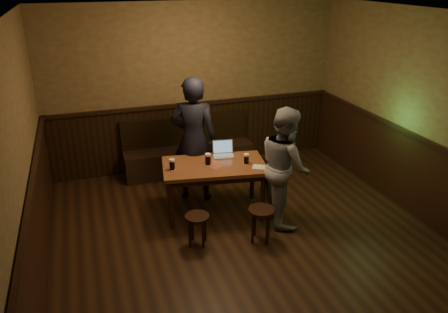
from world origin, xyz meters
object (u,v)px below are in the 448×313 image
Objects in this scene: pint_right at (246,159)px; stool_right at (261,215)px; pub_table at (214,171)px; laptop at (223,152)px; pint_left at (172,164)px; bench at (188,154)px; pint_mid at (208,159)px; stool_left at (197,221)px; person_suit at (194,140)px; person_grey at (285,166)px.

stool_right is at bearing -95.88° from pint_right.
laptop is at bearing 59.13° from pub_table.
pint_left reaches higher than pint_right.
bench is 1.59m from pint_mid.
bench is 2.26m from stool_left.
pint_left is (-0.14, 0.71, 0.50)m from stool_left.
person_suit is (0.30, 1.24, 0.61)m from stool_left.
pint_left is 0.08× the size of person_suit.
person_grey reaches higher than pint_mid.
stool_left is at bearing -113.30° from pub_table.
pub_table is 0.89m from stool_left.
stool_left is at bearing -78.68° from pint_left.
person_grey reaches higher than bench.
pub_table is 0.98m from person_grey.
bench is 1.69m from pint_left.
pub_table is 0.61m from pint_left.
pint_mid is 0.09× the size of person_suit.
bench is 4.81× the size of stool_right.
pint_left is at bearing 74.40° from person_suit.
pint_right is 0.88m from person_suit.
stool_left is at bearing -116.72° from pint_mid.
laptop is at bearing -79.86° from bench.
pub_table is (-0.00, -1.52, 0.35)m from bench.
stool_left is 1.16m from pint_right.
person_suit reaches higher than stool_right.
person_grey is (0.99, -1.02, -0.13)m from person_suit.
pint_left is at bearing 76.54° from person_grey.
pint_mid reaches higher than stool_right.
pub_table is at bearing -90.00° from bench.
pint_mid is (-0.43, 0.89, 0.47)m from stool_right.
pint_right is 0.55m from person_grey.
pint_right is at bearing -15.53° from pint_mid.
stool_left is at bearing -115.66° from laptop.
person_grey is at bearing -18.85° from pint_left.
person_suit is (-0.14, -0.97, 0.63)m from bench.
pint_left reaches higher than stool_right.
pint_left is (-0.59, -1.50, 0.52)m from bench.
stool_right is at bearing -63.86° from pint_mid.
pint_left is 0.85m from laptop.
pint_right is at bearing -6.79° from pub_table.
laptop reaches higher than stool_left.
pint_mid is at bearing 120.89° from person_suit.
person_grey is at bearing -40.98° from laptop.
pub_table is 3.65× the size of stool_left.
stool_right is 2.78× the size of pint_mid.
pint_left is 0.50m from pint_mid.
stool_left is at bearing 168.08° from stool_right.
pub_table is at bearing 112.18° from stool_right.
bench reaches higher than pint_left.
pint_mid is 0.10× the size of person_grey.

